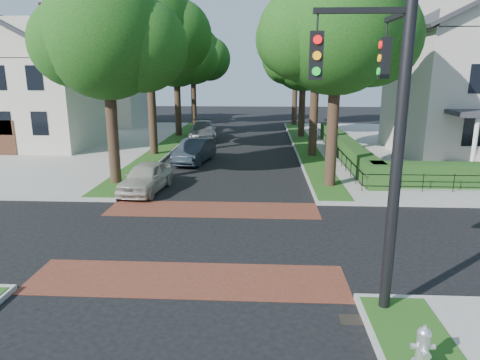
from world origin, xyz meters
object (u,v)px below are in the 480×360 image
(parked_car_rear, at_px, (203,131))
(fire_hydrant, at_px, (423,348))
(traffic_signal, at_px, (389,119))
(parked_car_middle, at_px, (194,151))
(parked_car_front, at_px, (146,177))

(parked_car_rear, xyz_separation_m, fire_hydrant, (8.24, -29.15, -0.22))
(traffic_signal, bearing_deg, parked_car_middle, 112.61)
(traffic_signal, xyz_separation_m, parked_car_middle, (-7.19, 17.25, -3.95))
(traffic_signal, bearing_deg, fire_hydrant, -82.61)
(parked_car_middle, height_order, parked_car_rear, parked_car_rear)
(parked_car_rear, bearing_deg, traffic_signal, -80.08)
(traffic_signal, relative_size, parked_car_front, 1.89)
(traffic_signal, height_order, parked_car_middle, traffic_signal)
(parked_car_front, distance_m, parked_car_rear, 16.44)
(traffic_signal, xyz_separation_m, parked_car_rear, (-7.93, 26.73, -3.90))
(parked_car_front, bearing_deg, traffic_signal, -44.29)
(traffic_signal, relative_size, parked_car_middle, 1.73)
(traffic_signal, relative_size, fire_hydrant, 8.80)
(parked_car_middle, height_order, fire_hydrant, parked_car_middle)
(parked_car_middle, bearing_deg, traffic_signal, -57.60)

